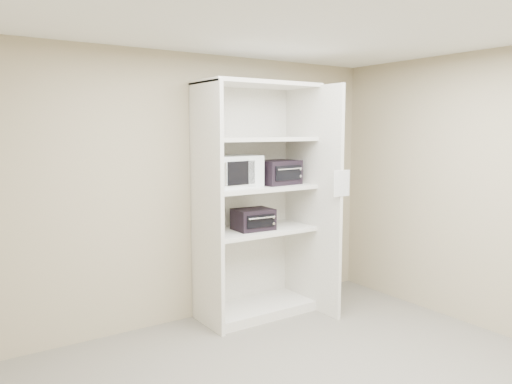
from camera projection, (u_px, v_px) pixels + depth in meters
ceiling at (325, 13)px, 3.24m from camera, size 4.50×4.00×0.01m
wall_back at (190, 189)px, 5.05m from camera, size 4.50×0.02×2.70m
wall_right at (504, 194)px, 4.65m from camera, size 0.02×4.00×2.70m
shelving_unit at (261, 208)px, 5.20m from camera, size 1.24×0.92×2.42m
microwave at (231, 171)px, 5.00m from camera, size 0.57×0.45×0.32m
toaster_oven_upper at (277, 172)px, 5.27m from camera, size 0.48×0.38×0.25m
toaster_oven_lower at (253, 219)px, 5.13m from camera, size 0.41×0.32×0.22m
paper_sign at (342, 183)px, 4.95m from camera, size 0.20×0.01×0.26m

